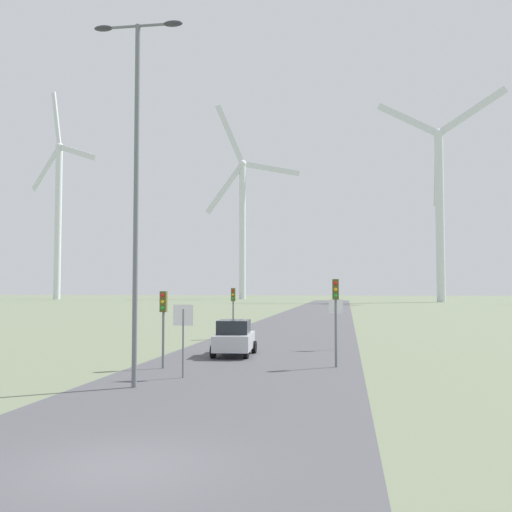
{
  "coord_description": "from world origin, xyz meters",
  "views": [
    {
      "loc": [
        4.35,
        -11.15,
        3.43
      ],
      "look_at": [
        0.0,
        17.53,
        5.02
      ],
      "focal_mm": 42.0,
      "sensor_mm": 36.0,
      "label": 1
    }
  ],
  "objects_px": {
    "wind_turbine_left": "(242,214)",
    "wind_turbine_center": "(440,197)",
    "traffic_light_post_mid_left": "(233,301)",
    "car_approaching": "(234,338)",
    "traffic_light_post_near_left": "(163,312)",
    "wind_turbine_far_left": "(58,206)",
    "streetlamp": "(136,164)",
    "stop_sign_near": "(183,327)",
    "stop_sign_far": "(336,314)",
    "traffic_light_post_near_right": "(336,302)"
  },
  "relations": [
    {
      "from": "stop_sign_near",
      "to": "traffic_light_post_near_right",
      "type": "height_order",
      "value": "traffic_light_post_near_right"
    },
    {
      "from": "wind_turbine_left",
      "to": "wind_turbine_center",
      "type": "height_order",
      "value": "wind_turbine_left"
    },
    {
      "from": "wind_turbine_left",
      "to": "wind_turbine_center",
      "type": "xyz_separation_m",
      "value": [
        58.73,
        -39.6,
        -1.52
      ]
    },
    {
      "from": "streetlamp",
      "to": "wind_turbine_left",
      "type": "xyz_separation_m",
      "value": [
        -27.42,
        178.44,
        20.79
      ]
    },
    {
      "from": "stop_sign_near",
      "to": "wind_turbine_left",
      "type": "relative_size",
      "value": 0.04
    },
    {
      "from": "wind_turbine_left",
      "to": "car_approaching",
      "type": "bearing_deg",
      "value": -80.21
    },
    {
      "from": "stop_sign_far",
      "to": "car_approaching",
      "type": "height_order",
      "value": "stop_sign_far"
    },
    {
      "from": "stop_sign_near",
      "to": "car_approaching",
      "type": "height_order",
      "value": "stop_sign_near"
    },
    {
      "from": "streetlamp",
      "to": "wind_turbine_center",
      "type": "height_order",
      "value": "wind_turbine_center"
    },
    {
      "from": "stop_sign_near",
      "to": "car_approaching",
      "type": "relative_size",
      "value": 0.67
    },
    {
      "from": "streetlamp",
      "to": "traffic_light_post_near_right",
      "type": "distance_m",
      "value": 10.67
    },
    {
      "from": "stop_sign_near",
      "to": "traffic_light_post_mid_left",
      "type": "bearing_deg",
      "value": 94.68
    },
    {
      "from": "car_approaching",
      "to": "streetlamp",
      "type": "bearing_deg",
      "value": -98.94
    },
    {
      "from": "wind_turbine_center",
      "to": "wind_turbine_left",
      "type": "bearing_deg",
      "value": 146.01
    },
    {
      "from": "streetlamp",
      "to": "traffic_light_post_near_right",
      "type": "xyz_separation_m",
      "value": [
        6.86,
        6.44,
        -5.02
      ]
    },
    {
      "from": "traffic_light_post_near_left",
      "to": "wind_turbine_far_left",
      "type": "xyz_separation_m",
      "value": [
        -84.91,
        156.76,
        28.01
      ]
    },
    {
      "from": "stop_sign_far",
      "to": "streetlamp",
      "type": "bearing_deg",
      "value": -115.65
    },
    {
      "from": "wind_turbine_center",
      "to": "wind_turbine_far_left",
      "type": "bearing_deg",
      "value": 168.92
    },
    {
      "from": "streetlamp",
      "to": "stop_sign_near",
      "type": "height_order",
      "value": "streetlamp"
    },
    {
      "from": "traffic_light_post_near_right",
      "to": "car_approaching",
      "type": "distance_m",
      "value": 6.76
    },
    {
      "from": "traffic_light_post_near_left",
      "to": "traffic_light_post_near_right",
      "type": "height_order",
      "value": "traffic_light_post_near_right"
    },
    {
      "from": "traffic_light_post_mid_left",
      "to": "wind_turbine_center",
      "type": "xyz_separation_m",
      "value": [
        31.72,
        118.35,
        24.57
      ]
    },
    {
      "from": "traffic_light_post_near_left",
      "to": "traffic_light_post_mid_left",
      "type": "relative_size",
      "value": 0.96
    },
    {
      "from": "streetlamp",
      "to": "stop_sign_near",
      "type": "relative_size",
      "value": 4.61
    },
    {
      "from": "wind_turbine_left",
      "to": "stop_sign_near",
      "type": "bearing_deg",
      "value": -80.8
    },
    {
      "from": "stop_sign_near",
      "to": "traffic_light_post_near_left",
      "type": "relative_size",
      "value": 0.85
    },
    {
      "from": "traffic_light_post_near_left",
      "to": "stop_sign_far",
      "type": "bearing_deg",
      "value": 51.37
    },
    {
      "from": "traffic_light_post_near_left",
      "to": "car_approaching",
      "type": "bearing_deg",
      "value": 68.11
    },
    {
      "from": "stop_sign_far",
      "to": "traffic_light_post_mid_left",
      "type": "relative_size",
      "value": 0.81
    },
    {
      "from": "car_approaching",
      "to": "wind_turbine_far_left",
      "type": "xyz_separation_m",
      "value": [
        -87.04,
        151.47,
        29.54
      ]
    },
    {
      "from": "traffic_light_post_mid_left",
      "to": "car_approaching",
      "type": "bearing_deg",
      "value": -78.89
    },
    {
      "from": "traffic_light_post_mid_left",
      "to": "car_approaching",
      "type": "xyz_separation_m",
      "value": [
        2.01,
        -10.25,
        -1.64
      ]
    },
    {
      "from": "wind_turbine_far_left",
      "to": "wind_turbine_center",
      "type": "relative_size",
      "value": 1.27
    },
    {
      "from": "stop_sign_near",
      "to": "traffic_light_post_near_left",
      "type": "distance_m",
      "value": 3.03
    },
    {
      "from": "car_approaching",
      "to": "wind_turbine_left",
      "type": "height_order",
      "value": "wind_turbine_left"
    },
    {
      "from": "traffic_light_post_near_left",
      "to": "traffic_light_post_mid_left",
      "type": "height_order",
      "value": "traffic_light_post_mid_left"
    },
    {
      "from": "wind_turbine_left",
      "to": "wind_turbine_center",
      "type": "bearing_deg",
      "value": -33.99
    },
    {
      "from": "wind_turbine_far_left",
      "to": "wind_turbine_left",
      "type": "xyz_separation_m",
      "value": [
        58.01,
        16.73,
        -1.81
      ]
    },
    {
      "from": "traffic_light_post_mid_left",
      "to": "wind_turbine_left",
      "type": "height_order",
      "value": "wind_turbine_left"
    },
    {
      "from": "stop_sign_far",
      "to": "wind_turbine_far_left",
      "type": "distance_m",
      "value": 176.4
    },
    {
      "from": "wind_turbine_far_left",
      "to": "wind_turbine_left",
      "type": "bearing_deg",
      "value": 16.09
    },
    {
      "from": "streetlamp",
      "to": "stop_sign_far",
      "type": "distance_m",
      "value": 16.62
    },
    {
      "from": "car_approaching",
      "to": "wind_turbine_left",
      "type": "xyz_separation_m",
      "value": [
        -29.03,
        168.2,
        27.72
      ]
    },
    {
      "from": "streetlamp",
      "to": "wind_turbine_left",
      "type": "distance_m",
      "value": 181.72
    },
    {
      "from": "stop_sign_near",
      "to": "wind_turbine_left",
      "type": "height_order",
      "value": "wind_turbine_left"
    },
    {
      "from": "traffic_light_post_near_left",
      "to": "wind_turbine_center",
      "type": "relative_size",
      "value": 0.06
    },
    {
      "from": "wind_turbine_center",
      "to": "traffic_light_post_near_right",
      "type": "bearing_deg",
      "value": -100.46
    },
    {
      "from": "stop_sign_near",
      "to": "stop_sign_far",
      "type": "bearing_deg",
      "value": 64.03
    },
    {
      "from": "stop_sign_near",
      "to": "traffic_light_post_mid_left",
      "type": "height_order",
      "value": "traffic_light_post_mid_left"
    },
    {
      "from": "wind_turbine_far_left",
      "to": "stop_sign_near",
      "type": "bearing_deg",
      "value": -61.5
    }
  ]
}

